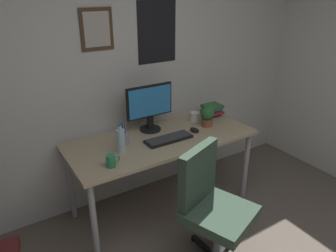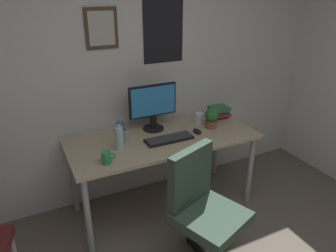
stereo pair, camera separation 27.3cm
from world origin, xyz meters
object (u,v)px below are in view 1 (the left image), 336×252
Objects in this scene: monitor at (150,106)px; water_bottle at (121,140)px; office_chair at (211,203)px; pen_cup at (125,138)px; coffee_mug_near at (111,161)px; potted_plant at (207,116)px; keyboard at (169,139)px; computer_mouse at (195,130)px; coffee_mug_far at (194,117)px; book_stack_left at (212,110)px.

water_bottle is at bearing -147.78° from monitor.
office_chair reaches higher than pen_cup.
coffee_mug_near is 0.57× the size of potted_plant.
office_chair reaches higher than potted_plant.
coffee_mug_near is 0.39m from pen_cup.
office_chair is 1.06m from monitor.
potted_plant is (0.93, 0.05, -0.00)m from water_bottle.
monitor reaches higher than water_bottle.
keyboard is (0.06, 0.68, 0.23)m from office_chair.
computer_mouse is 0.75m from water_bottle.
coffee_mug_far is 0.59× the size of book_stack_left.
keyboard is at bearing -171.68° from potted_plant.
coffee_mug_near is (-0.60, -0.15, 0.04)m from keyboard.
monitor is 0.74m from coffee_mug_near.
book_stack_left is (0.74, 0.92, 0.29)m from office_chair.
keyboard is at bearing -2.56° from water_bottle.
keyboard is 0.50m from potted_plant.
water_bottle is (-0.74, -0.00, 0.09)m from computer_mouse.
keyboard is at bearing -153.31° from coffee_mug_far.
keyboard is 0.72m from book_stack_left.
coffee_mug_near is at bearing -133.47° from water_bottle.
potted_plant is at bearing -22.49° from monitor.
office_chair is at bearing -128.90° from book_stack_left.
computer_mouse is at bearing -125.56° from coffee_mug_far.
book_stack_left is at bearing 51.10° from office_chair.
potted_plant reaches higher than coffee_mug_far.
computer_mouse is at bearing 10.67° from coffee_mug_near.
office_chair reaches higher than keyboard.
pen_cup reaches higher than coffee_mug_far.
keyboard is at bearing -84.28° from monitor.
pen_cup is (-0.80, -0.07, 0.00)m from coffee_mug_far.
pen_cup is at bearing -174.98° from book_stack_left.
book_stack_left is at bearing 29.73° from computer_mouse.
water_bottle is at bearing 46.53° from coffee_mug_near.
office_chair is 0.72m from keyboard.
water_bottle reaches higher than pen_cup.
monitor is at bearing 157.51° from potted_plant.
office_chair reaches higher than coffee_mug_far.
office_chair reaches higher than book_stack_left.
coffee_mug_far is (0.89, 0.20, -0.06)m from water_bottle.
potted_plant reaches higher than book_stack_left.
coffee_mug_far reaches higher than computer_mouse.
water_bottle is at bearing -125.37° from pen_cup.
potted_plant is at bearing 14.90° from computer_mouse.
coffee_mug_near is at bearing 136.09° from office_chair.
keyboard is 0.30m from computer_mouse.
monitor reaches higher than office_chair.
keyboard is at bearing 85.18° from office_chair.
keyboard is 0.62m from coffee_mug_near.
book_stack_left reaches higher than coffee_mug_near.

